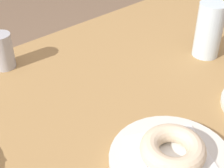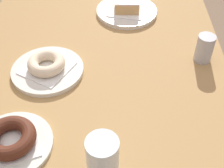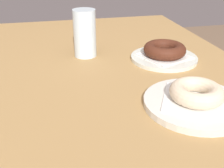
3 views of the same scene
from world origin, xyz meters
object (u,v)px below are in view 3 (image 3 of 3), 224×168
object	(u,v)px
plate_chocolate_ring	(164,58)
water_glass	(85,33)
plate_sugar_ring	(195,103)
donut_chocolate_ring	(165,50)
donut_sugar_ring	(196,92)

from	to	relation	value
plate_chocolate_ring	water_glass	world-z (taller)	water_glass
plate_sugar_ring	plate_chocolate_ring	bearing A→B (deg)	-8.54
donut_chocolate_ring	water_glass	distance (m)	0.24
plate_sugar_ring	donut_chocolate_ring	distance (m)	0.26
donut_sugar_ring	donut_chocolate_ring	xyz separation A→B (m)	(0.26, -0.04, -0.00)
plate_sugar_ring	water_glass	world-z (taller)	water_glass
plate_sugar_ring	donut_sugar_ring	xyz separation A→B (m)	(0.00, 0.00, 0.03)
water_glass	donut_sugar_ring	bearing A→B (deg)	-152.62
plate_sugar_ring	plate_chocolate_ring	distance (m)	0.26
plate_chocolate_ring	donut_chocolate_ring	world-z (taller)	donut_chocolate_ring
plate_sugar_ring	donut_sugar_ring	world-z (taller)	donut_sugar_ring
plate_chocolate_ring	water_glass	xyz separation A→B (m)	(0.08, 0.22, 0.06)
plate_sugar_ring	donut_sugar_ring	distance (m)	0.03
plate_sugar_ring	water_glass	bearing A→B (deg)	27.38
donut_sugar_ring	donut_chocolate_ring	world-z (taller)	same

